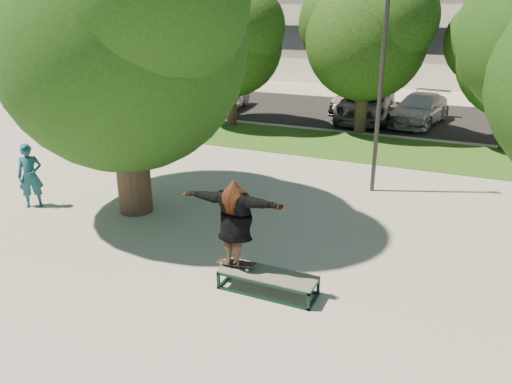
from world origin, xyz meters
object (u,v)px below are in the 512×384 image
at_px(lamppost, 381,78).
at_px(car_silver_a, 224,95).
at_px(tree_left, 120,30).
at_px(car_grey, 363,106).
at_px(bystander, 30,176).
at_px(car_silver_b, 419,109).
at_px(grind_box, 268,283).
at_px(car_dark, 364,98).

distance_m(lamppost, car_silver_a, 13.26).
relative_size(tree_left, car_grey, 1.44).
distance_m(bystander, car_grey, 15.14).
bearing_deg(car_silver_a, tree_left, -78.85).
height_order(tree_left, car_silver_b, tree_left).
height_order(grind_box, car_grey, car_grey).
bearing_deg(grind_box, lamppost, 84.46).
height_order(bystander, car_dark, bystander).
distance_m(grind_box, car_grey, 15.61).
bearing_deg(car_silver_a, grind_box, -66.53).
distance_m(lamppost, car_silver_b, 9.95).
relative_size(bystander, car_grey, 0.34).
xyz_separation_m(car_silver_a, car_dark, (6.75, 1.75, 0.04)).
relative_size(tree_left, bystander, 4.24).
bearing_deg(car_grey, tree_left, -110.05).
distance_m(grind_box, car_silver_b, 15.86).
relative_size(grind_box, car_grey, 0.36).
bearing_deg(grind_box, car_dark, 97.08).
height_order(grind_box, bystander, bystander).
bearing_deg(car_grey, car_dark, 94.76).
bearing_deg(car_grey, lamppost, -83.21).
distance_m(tree_left, lamppost, 6.70).
height_order(bystander, car_silver_b, bystander).
height_order(tree_left, lamppost, tree_left).
bearing_deg(car_grey, bystander, -118.76).
bearing_deg(car_silver_b, lamppost, -80.93).
bearing_deg(tree_left, car_silver_a, 107.93).
distance_m(car_dark, car_grey, 1.47).
relative_size(car_dark, car_grey, 0.95).
distance_m(car_silver_a, car_grey, 7.08).
bearing_deg(lamppost, tree_left, -143.58).
bearing_deg(grind_box, bystander, 169.22).
bearing_deg(bystander, car_dark, 30.11).
relative_size(grind_box, bystander, 1.07).
bearing_deg(car_silver_b, grind_box, -83.03).
height_order(grind_box, car_silver_a, car_silver_a).
distance_m(grind_box, bystander, 7.40).
bearing_deg(lamppost, car_grey, 104.44).
height_order(lamppost, car_silver_b, lamppost).
xyz_separation_m(tree_left, car_silver_a, (-4.17, 12.88, -3.68)).
relative_size(tree_left, car_silver_a, 1.64).
height_order(car_dark, car_grey, car_dark).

